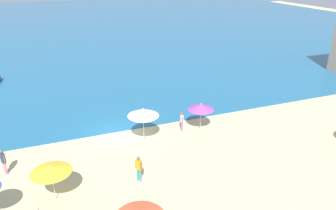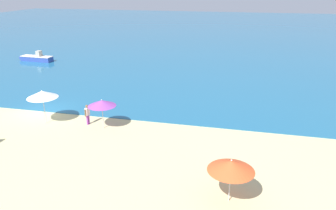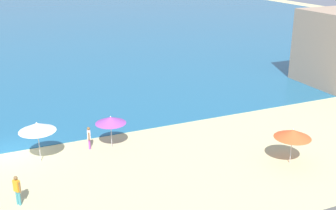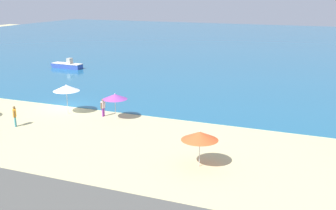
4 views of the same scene
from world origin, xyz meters
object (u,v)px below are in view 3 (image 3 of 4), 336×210
object	(u,v)px
beach_umbrella_0	(293,134)
beach_umbrella_5	(37,127)
bather_4	(17,189)
bather_3	(89,137)
beach_umbrella_1	(111,120)

from	to	relation	value
beach_umbrella_0	beach_umbrella_5	world-z (taller)	beach_umbrella_5
beach_umbrella_5	bather_4	world-z (taller)	beach_umbrella_5
bather_3	beach_umbrella_0	bearing A→B (deg)	-32.73
beach_umbrella_0	bather_4	size ratio (longest dim) A/B	1.38
bather_3	bather_4	xyz separation A→B (m)	(-5.19, -5.31, 0.07)
beach_umbrella_1	bather_3	distance (m)	1.92
beach_umbrella_1	bather_3	bearing A→B (deg)	164.40
beach_umbrella_0	beach_umbrella_5	distance (m)	16.30
bather_4	bather_3	bearing A→B (deg)	45.60
beach_umbrella_0	bather_3	world-z (taller)	beach_umbrella_0
beach_umbrella_0	beach_umbrella_1	xyz separation A→B (m)	(-9.94, 6.93, -0.02)
beach_umbrella_5	bather_3	size ratio (longest dim) A/B	1.70
beach_umbrella_1	beach_umbrella_5	world-z (taller)	beach_umbrella_5
bather_4	beach_umbrella_5	bearing A→B (deg)	69.27
bather_3	bather_4	world-z (taller)	bather_4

